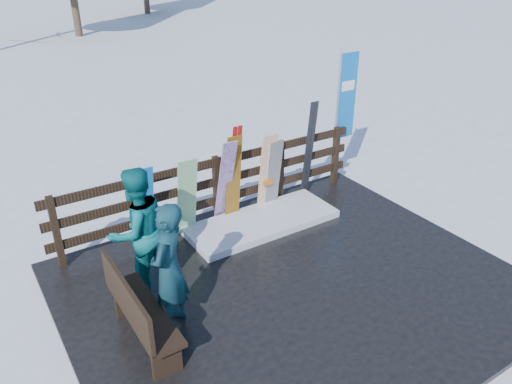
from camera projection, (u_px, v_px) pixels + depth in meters
ground at (294, 289)px, 7.00m from camera, size 700.00×700.00×0.00m
deck at (294, 287)px, 6.98m from camera, size 6.00×5.00×0.08m
fence at (217, 184)px, 8.31m from camera, size 5.60×0.10×1.15m
snow_patch at (262, 222)px, 8.38m from camera, size 2.56×1.00×0.12m
bench at (137, 310)px, 5.71m from camera, size 0.41×1.50×0.97m
snowboard_0 at (145, 208)px, 7.48m from camera, size 0.27×0.28×1.40m
snowboard_1 at (187, 198)px, 7.82m from camera, size 0.32×0.26×1.36m
snowboard_2 at (233, 179)px, 8.18m from camera, size 0.26×0.19×1.56m
snowboard_3 at (225, 182)px, 8.11m from camera, size 0.25×0.44×1.54m
snowboard_4 at (273, 175)px, 8.62m from camera, size 0.27×0.20×1.31m
snowboard_5 at (267, 173)px, 8.53m from camera, size 0.31×0.21×1.44m
ski_pair_a at (235, 173)px, 8.24m from camera, size 0.16×0.26×1.70m
ski_pair_b at (309, 150)px, 8.95m from camera, size 0.17×0.21×1.84m
rental_flag at (344, 102)px, 9.24m from camera, size 0.45×0.04×2.60m
person_front at (169, 269)px, 5.84m from camera, size 0.73×0.73×1.71m
person_back at (138, 231)px, 6.54m from camera, size 1.00×0.87×1.78m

